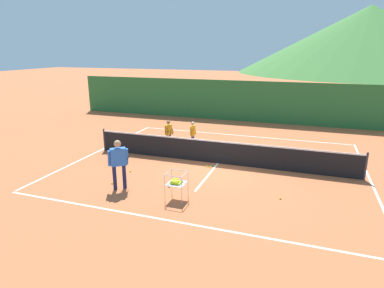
# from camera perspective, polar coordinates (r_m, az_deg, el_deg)

# --- Properties ---
(ground_plane) EXTENTS (120.00, 120.00, 0.00)m
(ground_plane) POSITION_cam_1_polar(r_m,az_deg,el_deg) (13.75, 4.54, -3.36)
(ground_plane) COLOR #BC6038
(line_baseline_near) EXTENTS (11.42, 0.08, 0.01)m
(line_baseline_near) POSITION_cam_1_polar(r_m,az_deg,el_deg) (9.36, -3.70, -13.18)
(line_baseline_near) COLOR white
(line_baseline_near) RESTS_ON ground
(line_baseline_far) EXTENTS (11.42, 0.08, 0.01)m
(line_baseline_far) POSITION_cam_1_polar(r_m,az_deg,el_deg) (18.29, 8.47, 1.47)
(line_baseline_far) COLOR white
(line_baseline_far) RESTS_ON ground
(line_sideline_west) EXTENTS (0.08, 9.91, 0.01)m
(line_sideline_west) POSITION_cam_1_polar(r_m,az_deg,el_deg) (16.09, -15.51, -0.99)
(line_sideline_west) COLOR white
(line_sideline_west) RESTS_ON ground
(line_sideline_east) EXTENTS (0.08, 9.91, 0.01)m
(line_sideline_east) POSITION_cam_1_polar(r_m,az_deg,el_deg) (13.59, 28.61, -5.62)
(line_sideline_east) COLOR white
(line_sideline_east) RESTS_ON ground
(line_service_center) EXTENTS (0.08, 5.98, 0.01)m
(line_service_center) POSITION_cam_1_polar(r_m,az_deg,el_deg) (13.75, 4.54, -3.35)
(line_service_center) COLOR white
(line_service_center) RESTS_ON ground
(tennis_net) EXTENTS (11.06, 0.08, 1.05)m
(tennis_net) POSITION_cam_1_polar(r_m,az_deg,el_deg) (13.59, 4.59, -1.38)
(tennis_net) COLOR #333338
(tennis_net) RESTS_ON ground
(instructor) EXTENTS (0.66, 0.78, 1.72)m
(instructor) POSITION_cam_1_polar(r_m,az_deg,el_deg) (11.20, -12.65, -2.75)
(instructor) COLOR #191E4C
(instructor) RESTS_ON ground
(student_0) EXTENTS (0.41, 0.66, 1.34)m
(student_0) POSITION_cam_1_polar(r_m,az_deg,el_deg) (15.72, -4.08, 2.20)
(student_0) COLOR navy
(student_0) RESTS_ON ground
(student_1) EXTENTS (0.23, 0.52, 1.28)m
(student_1) POSITION_cam_1_polar(r_m,az_deg,el_deg) (15.70, 0.15, 2.09)
(student_1) COLOR navy
(student_1) RESTS_ON ground
(ball_cart) EXTENTS (0.58, 0.58, 0.90)m
(ball_cart) POSITION_cam_1_polar(r_m,az_deg,el_deg) (10.31, -2.78, -6.62)
(ball_cart) COLOR #B7B7BC
(ball_cart) RESTS_ON ground
(tennis_ball_0) EXTENTS (0.07, 0.07, 0.07)m
(tennis_ball_0) POSITION_cam_1_polar(r_m,az_deg,el_deg) (13.21, 3.17, -4.01)
(tennis_ball_0) COLOR yellow
(tennis_ball_0) RESTS_ON ground
(tennis_ball_1) EXTENTS (0.07, 0.07, 0.07)m
(tennis_ball_1) POSITION_cam_1_polar(r_m,az_deg,el_deg) (12.98, -10.69, -4.66)
(tennis_ball_1) COLOR yellow
(tennis_ball_1) RESTS_ON ground
(tennis_ball_2) EXTENTS (0.07, 0.07, 0.07)m
(tennis_ball_2) POSITION_cam_1_polar(r_m,az_deg,el_deg) (11.99, -13.71, -6.62)
(tennis_ball_2) COLOR yellow
(tennis_ball_2) RESTS_ON ground
(tennis_ball_3) EXTENTS (0.07, 0.07, 0.07)m
(tennis_ball_3) POSITION_cam_1_polar(r_m,az_deg,el_deg) (13.30, 2.61, -3.87)
(tennis_ball_3) COLOR yellow
(tennis_ball_3) RESTS_ON ground
(tennis_ball_4) EXTENTS (0.07, 0.07, 0.07)m
(tennis_ball_4) POSITION_cam_1_polar(r_m,az_deg,el_deg) (10.92, 15.11, -9.07)
(tennis_ball_4) COLOR yellow
(tennis_ball_4) RESTS_ON ground
(tennis_ball_5) EXTENTS (0.07, 0.07, 0.07)m
(tennis_ball_5) POSITION_cam_1_polar(r_m,az_deg,el_deg) (11.44, -4.02, -7.32)
(tennis_ball_5) COLOR yellow
(tennis_ball_5) RESTS_ON ground
(windscreen_fence) EXTENTS (25.12, 0.08, 2.65)m
(windscreen_fence) POSITION_cam_1_polar(r_m,az_deg,el_deg) (21.70, 10.57, 7.25)
(windscreen_fence) COLOR #286B33
(windscreen_fence) RESTS_ON ground
(hill_0) EXTENTS (49.93, 49.93, 12.82)m
(hill_0) POSITION_cam_1_polar(r_m,az_deg,el_deg) (75.84, 28.21, 15.71)
(hill_0) COLOR #427A38
(hill_0) RESTS_ON ground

